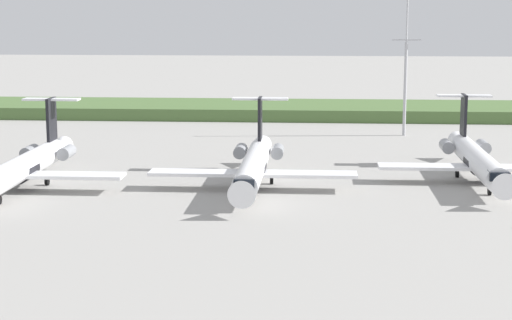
# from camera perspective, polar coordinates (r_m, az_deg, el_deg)

# --- Properties ---
(ground_plane) EXTENTS (500.00, 500.00, 0.00)m
(ground_plane) POSITION_cam_1_polar(r_m,az_deg,el_deg) (119.84, 0.76, 0.41)
(ground_plane) COLOR #9E9B96
(grass_berm) EXTENTS (320.00, 20.00, 2.16)m
(grass_berm) POSITION_cam_1_polar(r_m,az_deg,el_deg) (162.33, 1.65, 3.29)
(grass_berm) COLOR #4C6B38
(grass_berm) RESTS_ON ground
(regional_jet_nearest) EXTENTS (22.81, 31.00, 9.00)m
(regional_jet_nearest) POSITION_cam_1_polar(r_m,az_deg,el_deg) (99.72, -14.86, -0.37)
(regional_jet_nearest) COLOR white
(regional_jet_nearest) RESTS_ON ground
(regional_jet_second) EXTENTS (22.81, 31.00, 9.00)m
(regional_jet_second) POSITION_cam_1_polar(r_m,az_deg,el_deg) (97.09, -0.15, -0.31)
(regional_jet_second) COLOR white
(regional_jet_second) RESTS_ON ground
(regional_jet_third) EXTENTS (22.81, 31.00, 9.00)m
(regional_jet_third) POSITION_cam_1_polar(r_m,az_deg,el_deg) (103.91, 14.21, 0.06)
(regional_jet_third) COLOR white
(regional_jet_third) RESTS_ON ground
(antenna_mast) EXTENTS (4.40, 0.50, 22.78)m
(antenna_mast) POSITION_cam_1_polar(r_m,az_deg,el_deg) (137.96, 9.73, 5.48)
(antenna_mast) COLOR #B2B2B7
(antenna_mast) RESTS_ON ground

